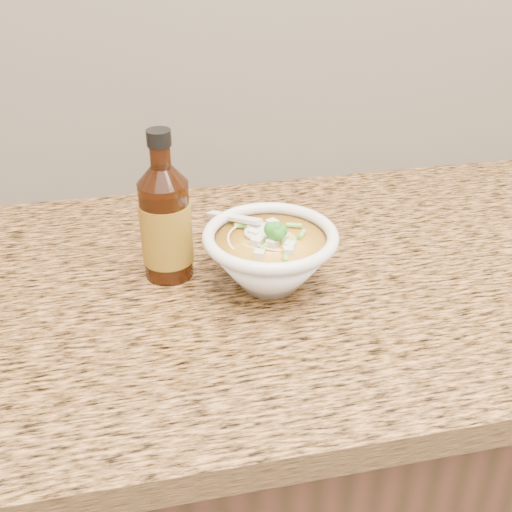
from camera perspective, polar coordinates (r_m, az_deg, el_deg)
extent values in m
cube|color=beige|center=(1.17, 7.03, 18.56)|extent=(4.00, 0.02, 0.50)
cube|color=black|center=(1.29, 9.52, -18.33)|extent=(4.00, 0.65, 0.86)
cube|color=#AB733E|center=(0.99, 11.73, -1.09)|extent=(4.00, 0.68, 0.04)
cylinder|color=white|center=(0.90, 1.25, -2.26)|extent=(0.08, 0.08, 0.01)
torus|color=white|center=(0.86, 1.30, 1.78)|extent=(0.19, 0.19, 0.02)
torus|color=beige|center=(0.87, 1.24, 1.38)|extent=(0.11, 0.11, 0.00)
torus|color=beige|center=(0.88, 1.30, 1.87)|extent=(0.13, 0.13, 0.00)
torus|color=beige|center=(0.86, 0.82, 0.88)|extent=(0.06, 0.06, 0.00)
torus|color=beige|center=(0.86, 1.87, 0.71)|extent=(0.07, 0.07, 0.00)
torus|color=beige|center=(0.86, 2.25, 0.61)|extent=(0.12, 0.12, 0.00)
torus|color=beige|center=(0.88, 1.33, 1.47)|extent=(0.13, 0.13, 0.00)
torus|color=beige|center=(0.87, 0.52, 1.10)|extent=(0.11, 0.11, 0.00)
torus|color=beige|center=(0.88, 1.36, 1.11)|extent=(0.07, 0.07, 0.00)
torus|color=beige|center=(0.88, 1.82, 0.92)|extent=(0.12, 0.12, 0.00)
torus|color=beige|center=(0.87, 2.16, 0.60)|extent=(0.09, 0.09, 0.00)
cube|color=silver|center=(0.86, -1.51, 1.41)|extent=(0.02, 0.02, 0.01)
cube|color=silver|center=(0.83, 1.53, 0.34)|extent=(0.02, 0.02, 0.01)
cube|color=silver|center=(0.89, 3.67, 2.71)|extent=(0.02, 0.02, 0.01)
cube|color=silver|center=(0.88, -0.42, 2.30)|extent=(0.02, 0.02, 0.02)
cube|color=silver|center=(0.89, 2.58, 2.66)|extent=(0.02, 0.02, 0.02)
cube|color=silver|center=(0.89, 2.69, 2.49)|extent=(0.02, 0.02, 0.01)
cube|color=silver|center=(0.87, 0.08, 1.86)|extent=(0.02, 0.02, 0.01)
cube|color=silver|center=(0.89, 3.31, 2.77)|extent=(0.02, 0.02, 0.02)
cube|color=silver|center=(0.88, 1.02, 2.15)|extent=(0.02, 0.02, 0.02)
ellipsoid|color=#196014|center=(0.85, 1.77, 2.17)|extent=(0.03, 0.03, 0.03)
cylinder|color=#72C24A|center=(0.86, 3.05, 1.55)|extent=(0.01, 0.02, 0.01)
cylinder|color=#72C24A|center=(0.82, -0.78, 0.07)|extent=(0.01, 0.02, 0.01)
cylinder|color=#72C24A|center=(0.84, -2.37, 0.93)|extent=(0.02, 0.01, 0.01)
cylinder|color=#72C24A|center=(0.91, -0.21, 3.22)|extent=(0.02, 0.01, 0.01)
cylinder|color=#72C24A|center=(0.86, -0.65, 1.71)|extent=(0.02, 0.02, 0.01)
cylinder|color=#72C24A|center=(0.83, 2.61, 0.29)|extent=(0.02, 0.02, 0.01)
cylinder|color=#72C24A|center=(0.87, 3.38, 1.94)|extent=(0.02, 0.01, 0.01)
ellipsoid|color=white|center=(0.88, 0.27, 2.12)|extent=(0.04, 0.04, 0.02)
cube|color=white|center=(0.90, -1.97, 3.43)|extent=(0.07, 0.09, 0.03)
cylinder|color=#3E1808|center=(0.90, -7.98, 2.30)|extent=(0.08, 0.08, 0.14)
cylinder|color=#3E1808|center=(0.85, -8.51, 8.77)|extent=(0.03, 0.03, 0.03)
cylinder|color=black|center=(0.84, -8.65, 10.36)|extent=(0.04, 0.04, 0.02)
cylinder|color=red|center=(0.90, -7.97, 2.14)|extent=(0.09, 0.09, 0.09)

